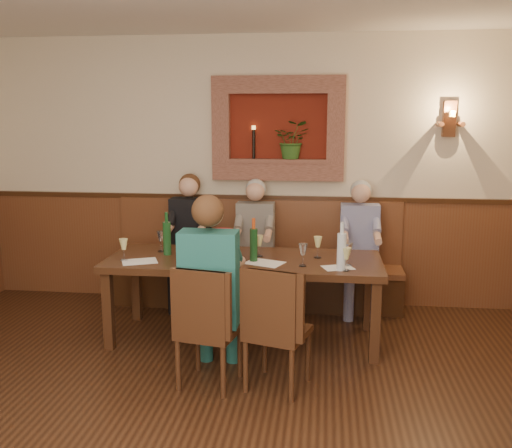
{
  "coord_description": "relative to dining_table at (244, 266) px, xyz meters",
  "views": [
    {
      "loc": [
        0.69,
        -2.97,
        2.0
      ],
      "look_at": [
        0.1,
        1.9,
        1.05
      ],
      "focal_mm": 40.0,
      "sensor_mm": 36.0,
      "label": 1
    }
  ],
  "objects": [
    {
      "name": "room_shell",
      "position": [
        0.0,
        -1.85,
        1.21
      ],
      "size": [
        6.04,
        6.04,
        2.82
      ],
      "color": "beige",
      "rests_on": "ground"
    },
    {
      "name": "wainscoting",
      "position": [
        0.0,
        -1.85,
        -0.09
      ],
      "size": [
        6.02,
        6.02,
        1.15
      ],
      "color": "brown",
      "rests_on": "ground"
    },
    {
      "name": "wall_niche",
      "position": [
        0.24,
        1.09,
        1.13
      ],
      "size": [
        1.36,
        0.3,
        1.06
      ],
      "color": "#62190E",
      "rests_on": "ground"
    },
    {
      "name": "wall_sconce",
      "position": [
        1.9,
        1.08,
        1.27
      ],
      "size": [
        0.25,
        0.2,
        0.35
      ],
      "color": "brown",
      "rests_on": "ground"
    },
    {
      "name": "dining_table",
      "position": [
        0.0,
        0.0,
        0.0
      ],
      "size": [
        2.4,
        0.9,
        0.75
      ],
      "color": "#3B2011",
      "rests_on": "ground"
    },
    {
      "name": "bench",
      "position": [
        0.0,
        0.94,
        -0.35
      ],
      "size": [
        3.0,
        0.45,
        1.11
      ],
      "color": "#381E0F",
      "rests_on": "ground"
    },
    {
      "name": "chair_near_left",
      "position": [
        -0.14,
        -0.91,
        -0.4
      ],
      "size": [
        0.49,
        0.49,
        0.93
      ],
      "rotation": [
        0.0,
        0.0,
        -0.2
      ],
      "color": "#3B2011",
      "rests_on": "ground"
    },
    {
      "name": "chair_near_right",
      "position": [
        0.37,
        -0.89,
        -0.4
      ],
      "size": [
        0.52,
        0.52,
        0.94
      ],
      "rotation": [
        0.0,
        0.0,
        -0.29
      ],
      "color": "#3B2011",
      "rests_on": "ground"
    },
    {
      "name": "person_bench_left",
      "position": [
        -0.7,
        0.84,
        -0.1
      ],
      "size": [
        0.41,
        0.5,
        1.39
      ],
      "color": "black",
      "rests_on": "ground"
    },
    {
      "name": "person_bench_mid",
      "position": [
        -0.01,
        0.84,
        -0.12
      ],
      "size": [
        0.39,
        0.47,
        1.35
      ],
      "color": "#5B5653",
      "rests_on": "ground"
    },
    {
      "name": "person_bench_right",
      "position": [
        1.05,
        0.84,
        -0.12
      ],
      "size": [
        0.39,
        0.48,
        1.35
      ],
      "color": "navy",
      "rests_on": "ground"
    },
    {
      "name": "person_chair_front",
      "position": [
        -0.14,
        -0.78,
        -0.08
      ],
      "size": [
        0.42,
        0.52,
        1.44
      ],
      "color": "#163F4F",
      "rests_on": "ground"
    },
    {
      "name": "spittoon_bucket",
      "position": [
        -0.17,
        -0.15,
        0.21
      ],
      "size": [
        0.3,
        0.3,
        0.28
      ],
      "primitive_type": "cylinder",
      "rotation": [
        0.0,
        0.0,
        0.26
      ],
      "color": "red",
      "rests_on": "dining_table"
    },
    {
      "name": "wine_bottle_green_a",
      "position": [
        0.1,
        -0.09,
        0.23
      ],
      "size": [
        0.08,
        0.08,
        0.38
      ],
      "rotation": [
        0.0,
        0.0,
        -0.3
      ],
      "color": "#19471E",
      "rests_on": "dining_table"
    },
    {
      "name": "wine_bottle_green_b",
      "position": [
        -0.71,
        0.05,
        0.23
      ],
      "size": [
        0.09,
        0.09,
        0.39
      ],
      "rotation": [
        0.0,
        0.0,
        0.25
      ],
      "color": "#19471E",
      "rests_on": "dining_table"
    },
    {
      "name": "water_bottle",
      "position": [
        0.84,
        -0.29,
        0.24
      ],
      "size": [
        0.09,
        0.09,
        0.39
      ],
      "rotation": [
        0.0,
        0.0,
        -0.25
      ],
      "color": "silver",
      "rests_on": "dining_table"
    },
    {
      "name": "tasting_sheet_a",
      "position": [
        -0.88,
        -0.22,
        0.08
      ],
      "size": [
        0.35,
        0.31,
        0.0
      ],
      "primitive_type": "cube",
      "rotation": [
        0.0,
        0.0,
        0.41
      ],
      "color": "white",
      "rests_on": "dining_table"
    },
    {
      "name": "tasting_sheet_b",
      "position": [
        0.2,
        -0.14,
        0.08
      ],
      "size": [
        0.37,
        0.32,
        0.0
      ],
      "primitive_type": "cube",
      "rotation": [
        0.0,
        0.0,
        -0.38
      ],
      "color": "white",
      "rests_on": "dining_table"
    },
    {
      "name": "tasting_sheet_c",
      "position": [
        0.81,
        -0.22,
        0.08
      ],
      "size": [
        0.29,
        0.25,
        0.0
      ],
      "primitive_type": "cube",
      "rotation": [
        0.0,
        0.0,
        0.35
      ],
      "color": "white",
      "rests_on": "dining_table"
    },
    {
      "name": "tasting_sheet_d",
      "position": [
        -0.26,
        -0.28,
        0.08
      ],
      "size": [
        0.32,
        0.25,
        0.0
      ],
      "primitive_type": "cube",
      "rotation": [
        0.0,
        0.0,
        -0.19
      ],
      "color": "white",
      "rests_on": "dining_table"
    },
    {
      "name": "wine_glass_0",
      "position": [
        -1.02,
        -0.2,
        0.17
      ],
      "size": [
        0.08,
        0.08,
        0.19
      ],
      "primitive_type": null,
      "color": "#DCD583",
      "rests_on": "dining_table"
    },
    {
      "name": "wine_glass_1",
      "position": [
        -0.8,
        0.16,
        0.17
      ],
      "size": [
        0.08,
        0.08,
        0.19
      ],
      "primitive_type": null,
      "color": "white",
      "rests_on": "dining_table"
    },
    {
      "name": "wine_glass_2",
      "position": [
        -0.52,
        -0.2,
        0.17
      ],
      "size": [
        0.08,
        0.08,
        0.19
      ],
      "primitive_type": null,
      "color": "#DCD583",
      "rests_on": "dining_table"
    },
    {
      "name": "wine_glass_3",
      "position": [
        -0.29,
        0.08,
        0.17
      ],
      "size": [
        0.08,
        0.08,
        0.19
      ],
      "primitive_type": null,
      "color": "white",
      "rests_on": "dining_table"
    },
    {
      "name": "wine_glass_4",
      "position": [
        -0.11,
        -0.17,
        0.17
      ],
      "size": [
        0.08,
        0.08,
        0.19
      ],
      "primitive_type": null,
      "color": "#DCD583",
      "rests_on": "dining_table"
    },
    {
      "name": "wine_glass_5",
      "position": [
        0.12,
        0.08,
        0.17
      ],
      "size": [
        0.08,
        0.08,
        0.19
      ],
      "primitive_type": null,
      "color": "#DCD583",
      "rests_on": "dining_table"
    },
    {
      "name": "wine_glass_6",
      "position": [
        0.52,
        -0.2,
        0.17
      ],
      "size": [
        0.08,
        0.08,
        0.19
      ],
      "primitive_type": null,
      "color": "white",
      "rests_on": "dining_table"
    },
    {
      "name": "wine_glass_7",
      "position": [
        0.64,
        0.1,
        0.17
      ],
      "size": [
        0.08,
        0.08,
        0.19
      ],
      "primitive_type": null,
      "color": "#DCD583",
      "rests_on": "dining_table"
    },
    {
      "name": "wine_glass_8",
      "position": [
        0.9,
        -0.14,
        0.17
      ],
      "size": [
        0.08,
        0.08,
        0.19
      ],
      "primitive_type": null,
      "color": "white",
      "rests_on": "dining_table"
    },
    {
      "name": "wine_glass_9",
      "position": [
        -0.15,
        -0.35,
        0.17
      ],
      "size": [
        0.08,
        0.08,
        0.19
      ],
      "primitive_type": null,
      "color": "#DCD583",
      "rests_on": "dining_table"
    },
    {
      "name": "wine_glass_10",
      "position": [
        0.88,
        -0.3,
        0.17
      ],
      "size": [
        0.08,
        0.08,
        0.19
      ],
      "primitive_type": null,
      "color": "#DCD583",
      "rests_on": "dining_table"
    }
  ]
}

